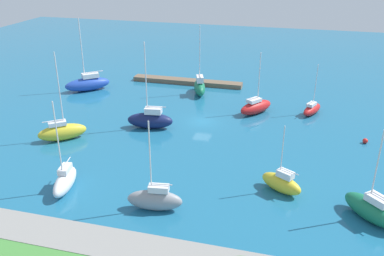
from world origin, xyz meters
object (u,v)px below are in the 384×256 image
sailboat_red_mid_basin (312,109)px  sailboat_green_by_breakwater (200,87)px  sailboat_navy_west_end (150,120)px  sailboat_gray_far_south (155,199)px  mooring_buoy_red (365,141)px  sailboat_red_off_beacon (256,107)px  pier_dock (187,82)px  sailboat_blue_outer_mooring (88,83)px  sailboat_yellow_near_pier (281,183)px  sailboat_white_east_end (65,181)px  sailboat_yellow_inner_mooring (62,131)px  sailboat_green_along_channel (371,209)px

sailboat_red_mid_basin → sailboat_green_by_breakwater: sailboat_green_by_breakwater is taller
sailboat_navy_west_end → sailboat_red_mid_basin: size_ratio=1.57×
sailboat_gray_far_south → sailboat_navy_west_end: bearing=-76.4°
sailboat_gray_far_south → mooring_buoy_red: sailboat_gray_far_south is taller
sailboat_red_off_beacon → sailboat_gray_far_south: bearing=-156.6°
pier_dock → sailboat_blue_outer_mooring: sailboat_blue_outer_mooring is taller
sailboat_red_mid_basin → sailboat_yellow_near_pier: bearing=-163.0°
sailboat_yellow_near_pier → sailboat_navy_west_end: (19.20, -12.17, 0.23)m
sailboat_navy_west_end → sailboat_green_by_breakwater: bearing=-109.4°
pier_dock → sailboat_white_east_end: size_ratio=2.04×
sailboat_yellow_near_pier → sailboat_red_mid_basin: bearing=-67.0°
sailboat_red_mid_basin → sailboat_navy_west_end: bearing=141.6°
sailboat_navy_west_end → sailboat_white_east_end: 18.04m
sailboat_yellow_near_pier → sailboat_yellow_inner_mooring: 29.73m
mooring_buoy_red → sailboat_blue_outer_mooring: bearing=-12.6°
sailboat_gray_far_south → sailboat_red_mid_basin: (-14.85, -30.22, -0.35)m
pier_dock → mooring_buoy_red: (-29.69, 18.69, -0.06)m
sailboat_yellow_inner_mooring → sailboat_green_by_breakwater: 26.39m
sailboat_green_along_channel → mooring_buoy_red: (-1.40, -17.60, -0.84)m
pier_dock → sailboat_yellow_near_pier: (-19.73, 33.47, 0.65)m
sailboat_navy_west_end → sailboat_yellow_inner_mooring: 12.08m
sailboat_navy_west_end → sailboat_yellow_inner_mooring: (10.02, 6.75, -0.08)m
sailboat_navy_west_end → sailboat_yellow_inner_mooring: size_ratio=1.03×
sailboat_yellow_near_pier → sailboat_gray_far_south: 13.51m
sailboat_navy_west_end → sailboat_green_by_breakwater: size_ratio=1.04×
mooring_buoy_red → sailboat_yellow_near_pier: bearing=56.0°
sailboat_navy_west_end → sailboat_green_by_breakwater: (-3.21, -16.09, 0.09)m
sailboat_yellow_inner_mooring → sailboat_green_by_breakwater: sailboat_yellow_inner_mooring is taller
sailboat_green_along_channel → sailboat_white_east_end: (30.83, 2.79, -0.07)m
sailboat_yellow_near_pier → sailboat_green_along_channel: 9.00m
pier_dock → sailboat_yellow_near_pier: bearing=120.5°
sailboat_yellow_near_pier → sailboat_red_mid_basin: (-3.06, -23.64, -0.22)m
sailboat_yellow_near_pier → sailboat_blue_outer_mooring: sailboat_blue_outer_mooring is taller
sailboat_yellow_near_pier → sailboat_yellow_inner_mooring: (29.23, -5.42, 0.16)m
sailboat_navy_west_end → mooring_buoy_red: 29.29m
sailboat_green_along_channel → sailboat_white_east_end: size_ratio=0.91×
pier_dock → sailboat_gray_far_south: size_ratio=2.18×
pier_dock → sailboat_green_by_breakwater: size_ratio=1.76×
sailboat_yellow_inner_mooring → pier_dock: bearing=32.6°
sailboat_gray_far_south → mooring_buoy_red: 30.50m
sailboat_blue_outer_mooring → sailboat_red_mid_basin: size_ratio=1.63×
sailboat_navy_west_end → sailboat_white_east_end: size_ratio=1.21×
sailboat_blue_outer_mooring → sailboat_red_mid_basin: sailboat_blue_outer_mooring is taller
sailboat_yellow_near_pier → sailboat_white_east_end: bearing=44.5°
pier_dock → sailboat_blue_outer_mooring: 18.22m
sailboat_red_off_beacon → sailboat_blue_outer_mooring: (30.46, -3.30, 0.23)m
pier_dock → sailboat_navy_west_end: 21.32m
pier_dock → sailboat_red_off_beacon: 18.55m
sailboat_white_east_end → sailboat_green_by_breakwater: bearing=158.3°
sailboat_green_along_channel → mooring_buoy_red: 17.68m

